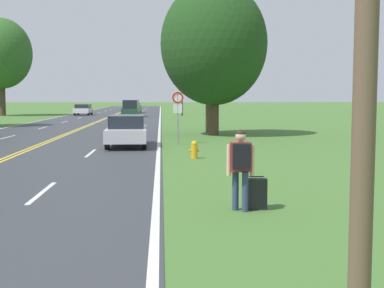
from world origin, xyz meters
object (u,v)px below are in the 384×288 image
(car_silver_sedan_nearest, at_px, (127,130))
(hitchhiker_person, at_px, (241,161))
(car_dark_green_van_approaching, at_px, (131,108))
(car_dark_blue_sedan_mid_far, at_px, (134,108))
(traffic_sign, at_px, (178,104))
(tree_right_cluster, at_px, (214,44))
(car_white_hatchback_mid_near, at_px, (83,109))
(tree_behind_sign, at_px, (1,54))
(fire_hydrant, at_px, (194,150))
(suitcase, at_px, (256,194))

(car_silver_sedan_nearest, bearing_deg, hitchhiker_person, 11.06)
(car_dark_green_van_approaching, bearing_deg, hitchhiker_person, 8.02)
(car_dark_blue_sedan_mid_far, bearing_deg, hitchhiker_person, 6.31)
(traffic_sign, distance_m, car_dark_blue_sedan_mid_far, 48.62)
(hitchhiker_person, xyz_separation_m, tree_right_cluster, (1.54, 21.29, 4.40))
(car_silver_sedan_nearest, bearing_deg, tree_right_cluster, 144.10)
(hitchhiker_person, bearing_deg, car_white_hatchback_mid_near, 13.78)
(tree_right_cluster, height_order, car_silver_sedan_nearest, tree_right_cluster)
(traffic_sign, height_order, tree_behind_sign, tree_behind_sign)
(car_white_hatchback_mid_near, bearing_deg, car_dark_green_van_approaching, -131.01)
(fire_hydrant, bearing_deg, car_dark_blue_sedan_mid_far, 95.19)
(traffic_sign, bearing_deg, tree_right_cluster, 67.71)
(suitcase, relative_size, traffic_sign, 0.27)
(tree_right_cluster, xyz_separation_m, car_silver_sedan_nearest, (-4.75, -6.96, -4.67))
(hitchhiker_person, relative_size, fire_hydrant, 2.50)
(fire_hydrant, bearing_deg, suitcase, -85.47)
(hitchhiker_person, xyz_separation_m, car_dark_blue_sedan_mid_far, (-5.33, 63.98, -0.26))
(tree_right_cluster, distance_m, car_white_hatchback_mid_near, 37.19)
(tree_right_cluster, bearing_deg, fire_hydrant, -99.01)
(traffic_sign, relative_size, car_white_hatchback_mid_near, 0.71)
(fire_hydrant, height_order, car_dark_blue_sedan_mid_far, car_dark_blue_sedan_mid_far)
(car_white_hatchback_mid_near, bearing_deg, traffic_sign, -163.81)
(fire_hydrant, distance_m, car_dark_green_van_approaching, 41.18)
(car_silver_sedan_nearest, bearing_deg, tree_behind_sign, -158.27)
(tree_behind_sign, bearing_deg, car_dark_green_van_approaching, -16.25)
(fire_hydrant, height_order, car_silver_sedan_nearest, car_silver_sedan_nearest)
(car_dark_green_van_approaching, bearing_deg, traffic_sign, 9.27)
(traffic_sign, distance_m, tree_behind_sign, 44.20)
(traffic_sign, bearing_deg, suitcase, -85.74)
(fire_hydrant, relative_size, car_dark_green_van_approaching, 0.15)
(car_dark_green_van_approaching, xyz_separation_m, car_white_hatchback_mid_near, (-6.20, 5.72, -0.25))
(car_silver_sedan_nearest, bearing_deg, car_dark_green_van_approaching, -178.70)
(car_white_hatchback_mid_near, bearing_deg, tree_right_cluster, -158.08)
(hitchhiker_person, distance_m, car_dark_blue_sedan_mid_far, 64.20)
(fire_hydrant, bearing_deg, tree_behind_sign, 113.99)
(suitcase, distance_m, car_white_hatchback_mid_near, 56.93)
(car_white_hatchback_mid_near, relative_size, car_dark_blue_sedan_mid_far, 0.82)
(car_dark_blue_sedan_mid_far, bearing_deg, fire_hydrant, 6.73)
(car_dark_green_van_approaching, height_order, car_white_hatchback_mid_near, car_dark_green_van_approaching)
(hitchhiker_person, xyz_separation_m, tree_behind_sign, (-20.60, 54.73, 6.36))
(tree_right_cluster, distance_m, car_silver_sedan_nearest, 9.63)
(tree_behind_sign, distance_m, car_dark_green_van_approaching, 17.47)
(tree_right_cluster, bearing_deg, car_silver_sedan_nearest, -124.34)
(traffic_sign, xyz_separation_m, car_white_hatchback_mid_near, (-10.40, 40.31, -1.21))
(hitchhiker_person, distance_m, car_dark_green_van_approaching, 50.43)
(hitchhiker_person, xyz_separation_m, car_dark_green_van_approaching, (-5.00, 50.19, -0.04))
(hitchhiker_person, distance_m, tree_right_cluster, 21.79)
(tree_behind_sign, bearing_deg, tree_right_cluster, -56.49)
(hitchhiker_person, bearing_deg, tree_right_cluster, -1.69)
(suitcase, height_order, car_dark_green_van_approaching, car_dark_green_van_approaching)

